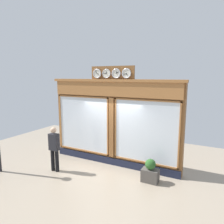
{
  "coord_description": "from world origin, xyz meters",
  "views": [
    {
      "loc": [
        -3.76,
        7.16,
        3.52
      ],
      "look_at": [
        0.0,
        0.0,
        2.15
      ],
      "focal_mm": 33.94,
      "sensor_mm": 36.0,
      "label": 1
    }
  ],
  "objects": [
    {
      "name": "planter_box",
      "position": [
        -1.8,
        0.67,
        0.22
      ],
      "size": [
        0.56,
        0.36,
        0.44
      ],
      "primitive_type": "cube",
      "color": "#4C4742",
      "rests_on": "ground_plane"
    },
    {
      "name": "ground_plane",
      "position": [
        0.0,
        2.8,
        0.0
      ],
      "size": [
        14.0,
        14.0,
        0.0
      ],
      "primitive_type": "plane",
      "color": "gray"
    },
    {
      "name": "pedestrian",
      "position": [
        1.62,
        1.52,
        0.93
      ],
      "size": [
        0.37,
        0.24,
        1.69
      ],
      "color": "black",
      "rests_on": "ground_plane"
    },
    {
      "name": "shop_facade",
      "position": [
        -0.0,
        -0.13,
        1.73
      ],
      "size": [
        5.51,
        0.42,
        3.9
      ],
      "color": "brown",
      "rests_on": "ground_plane"
    },
    {
      "name": "planter_shrub",
      "position": [
        -1.8,
        0.67,
        0.62
      ],
      "size": [
        0.36,
        0.36,
        0.36
      ],
      "primitive_type": "sphere",
      "color": "#285623",
      "rests_on": "planter_box"
    }
  ]
}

